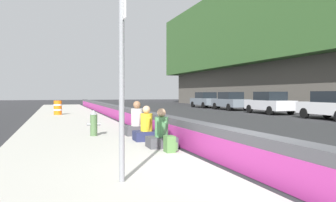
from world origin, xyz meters
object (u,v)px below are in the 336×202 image
fire_hydrant (94,123)px  parked_car_fourth (269,103)px  seated_person_middle (146,130)px  route_sign_post (122,54)px  construction_barrel (58,108)px  seated_person_foreground (161,135)px  parked_car_far (205,100)px  backpack (170,144)px  seated_person_rear (137,124)px  parked_car_midline (230,101)px  parked_car_third (333,105)px

fire_hydrant → parked_car_fourth: parked_car_fourth is taller
parked_car_fourth → fire_hydrant: bearing=126.5°
seated_person_middle → route_sign_post: bearing=160.6°
construction_barrel → parked_car_fourth: 15.57m
seated_person_foreground → seated_person_middle: seated_person_middle is taller
route_sign_post → construction_barrel: bearing=2.7°
route_sign_post → construction_barrel: size_ratio=3.79×
route_sign_post → parked_car_far: route_sign_post is taller
backpack → route_sign_post: bearing=145.8°
seated_person_rear → backpack: bearing=179.6°
backpack → construction_barrel: bearing=8.8°
seated_person_foreground → backpack: (-0.78, 0.02, -0.13)m
route_sign_post → fire_hydrant: 6.47m
parked_car_fourth → parked_car_midline: size_ratio=1.01×
construction_barrel → parked_car_midline: parked_car_midline is taller
seated_person_foreground → construction_barrel: seated_person_foreground is taller
seated_person_foreground → parked_car_fourth: size_ratio=0.23×
fire_hydrant → seated_person_foreground: size_ratio=0.84×
backpack → parked_car_far: (26.40, -13.02, 0.53)m
seated_person_rear → parked_car_midline: 21.65m
seated_person_rear → parked_car_far: bearing=-29.7°
seated_person_middle → parked_car_fourth: size_ratio=0.23×
parked_car_far → backpack: bearing=153.7°
parked_car_third → parked_car_midline: size_ratio=1.01×
fire_hydrant → seated_person_middle: size_ratio=0.83×
fire_hydrant → parked_car_fourth: bearing=-53.5°
seated_person_rear → seated_person_foreground: bearing=-180.0°
seated_person_rear → parked_car_fourth: (10.89, -12.96, 0.36)m
parked_car_midline → seated_person_rear: bearing=142.9°
route_sign_post → seated_person_middle: 5.17m
seated_person_middle → seated_person_rear: size_ratio=0.90×
backpack → parked_car_far: bearing=-26.3°
route_sign_post → construction_barrel: route_sign_post is taller
route_sign_post → parked_car_fourth: size_ratio=0.79×
construction_barrel → parked_car_midline: size_ratio=0.21×
seated_person_middle → parked_car_far: 27.51m
parked_car_third → parked_car_midline: 12.69m
route_sign_post → seated_person_foreground: 4.00m
parked_car_third → parked_car_far: 18.18m
seated_person_middle → seated_person_rear: bearing=-1.7°
seated_person_rear → parked_car_fourth: parked_car_fourth is taller
seated_person_rear → backpack: size_ratio=2.94×
construction_barrel → parked_car_midline: bearing=-73.1°
seated_person_middle → parked_car_far: parked_car_far is taller
seated_person_middle → parked_car_third: bearing=-65.2°
seated_person_rear → construction_barrel: (12.52, 2.53, 0.11)m
seated_person_foreground → parked_car_far: size_ratio=0.23×
route_sign_post → seated_person_rear: bearing=-15.3°
backpack → parked_car_far: 29.44m
parked_car_fourth → parked_car_midline: (6.38, -0.10, 0.00)m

